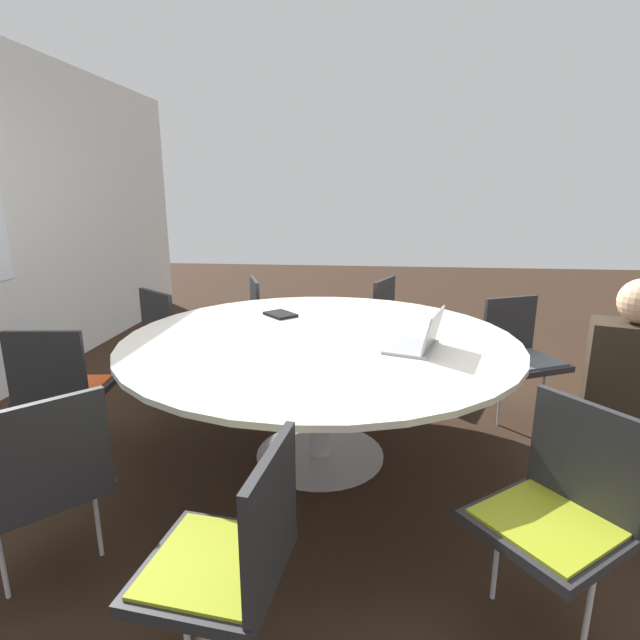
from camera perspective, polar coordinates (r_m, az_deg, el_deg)
The scene contains 14 objects.
ground_plane at distance 3.16m, azimuth 0.00°, elevation -15.22°, with size 16.00×16.00×0.00m, color black.
conference_table at distance 2.88m, azimuth 0.00°, elevation -3.61°, with size 2.24×2.24×0.76m.
chair_1 at distance 3.71m, azimuth 21.86°, elevation -3.16°, with size 0.56×0.57×0.85m.
chair_2 at distance 4.25m, azimuth 8.87°, elevation -0.08°, with size 0.57×0.56×0.85m.
chair_3 at distance 4.31m, azimuth -5.71°, elevation 0.22°, with size 0.56×0.55×0.85m.
chair_4 at distance 4.00m, azimuth -16.41°, elevation -1.43°, with size 0.60×0.60×0.85m.
chair_5 at distance 3.21m, azimuth -27.51°, elevation -6.46°, with size 0.47×0.49×0.85m.
chair_6 at distance 2.28m, azimuth -28.87°, elevation -15.19°, with size 0.61×0.61×0.85m.
chair_7 at distance 1.69m, azimuth -9.96°, elevation -24.60°, with size 0.49×0.47×0.85m.
chair_8 at distance 2.04m, azimuth 25.70°, elevation -18.42°, with size 0.61×0.60×0.85m.
person_0 at distance 2.67m, azimuth 31.81°, elevation -6.68°, with size 0.33×0.41×1.20m.
laptop at distance 2.67m, azimuth 11.34°, elevation -2.26°, with size 0.39×0.34×0.21m.
spiral_notebook at distance 3.34m, azimuth -4.55°, elevation 0.64°, with size 0.26×0.25×0.02m.
handbag at distance 4.53m, azimuth 4.67°, elevation -3.89°, with size 0.36×0.16×0.28m.
Camera 1 is at (-2.73, -0.28, 1.57)m, focal length 28.00 mm.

